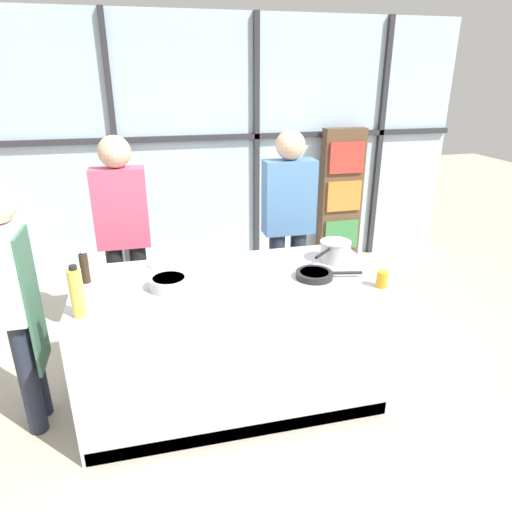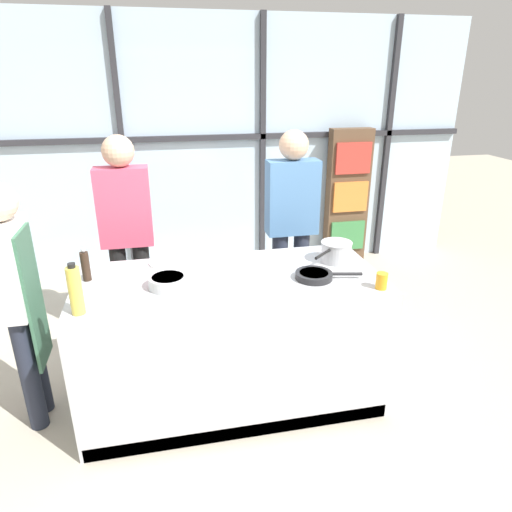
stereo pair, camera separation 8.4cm
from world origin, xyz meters
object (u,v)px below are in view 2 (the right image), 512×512
object	(u,v)px
chef	(18,292)
white_plate	(166,263)
spectator_far_left	(126,228)
pepper_grinder	(85,265)
saucepan	(336,251)
juice_glass_near	(382,281)
spectator_center_left	(292,219)
mixing_bowl	(168,281)
frying_pan	(315,275)
oil_bottle	(75,290)

from	to	relation	value
chef	white_plate	distance (m)	0.95
spectator_far_left	pepper_grinder	distance (m)	0.82
chef	saucepan	bearing A→B (deg)	92.45
chef	spectator_far_left	world-z (taller)	spectator_far_left
pepper_grinder	juice_glass_near	xyz separation A→B (m)	(1.82, -0.51, -0.05)
spectator_center_left	chef	bearing A→B (deg)	24.57
pepper_grinder	spectator_center_left	bearing A→B (deg)	26.16
chef	mixing_bowl	world-z (taller)	chef
pepper_grinder	mixing_bowl	bearing A→B (deg)	-22.95
chef	pepper_grinder	xyz separation A→B (m)	(0.39, 0.12, 0.09)
chef	juice_glass_near	world-z (taller)	chef
spectator_center_left	pepper_grinder	distance (m)	1.80
spectator_far_left	white_plate	bearing A→B (deg)	115.47
spectator_far_left	frying_pan	size ratio (longest dim) A/B	4.06
chef	white_plate	xyz separation A→B (m)	(0.90, 0.30, -0.00)
frying_pan	juice_glass_near	size ratio (longest dim) A/B	4.14
spectator_far_left	saucepan	size ratio (longest dim) A/B	5.19
oil_bottle	pepper_grinder	distance (m)	0.46
frying_pan	pepper_grinder	distance (m)	1.49
chef	spectator_far_left	bearing A→B (deg)	146.45
spectator_far_left	white_plate	world-z (taller)	spectator_far_left
chef	mixing_bowl	xyz separation A→B (m)	(0.91, -0.09, 0.03)
white_plate	mixing_bowl	size ratio (longest dim) A/B	0.94
white_plate	oil_bottle	size ratio (longest dim) A/B	0.75
mixing_bowl	oil_bottle	bearing A→B (deg)	-154.78
chef	oil_bottle	world-z (taller)	chef
spectator_far_left	mixing_bowl	bearing A→B (deg)	106.45
saucepan	mixing_bowl	xyz separation A→B (m)	(-1.19, -0.18, -0.04)
white_plate	juice_glass_near	bearing A→B (deg)	-27.83
spectator_center_left	oil_bottle	world-z (taller)	spectator_center_left
spectator_far_left	mixing_bowl	xyz separation A→B (m)	(0.30, -1.01, -0.04)
spectator_far_left	chef	bearing A→B (deg)	56.45
oil_bottle	frying_pan	bearing A→B (deg)	6.71
spectator_center_left	juice_glass_near	distance (m)	1.32
juice_glass_near	mixing_bowl	bearing A→B (deg)	167.21
oil_bottle	spectator_far_left	bearing A→B (deg)	80.64
spectator_center_left	pepper_grinder	bearing A→B (deg)	26.16
white_plate	juice_glass_near	distance (m)	1.49
chef	mixing_bowl	distance (m)	0.91
chef	spectator_far_left	distance (m)	1.10
spectator_far_left	spectator_center_left	xyz separation A→B (m)	(1.40, 0.00, -0.01)
spectator_far_left	oil_bottle	world-z (taller)	spectator_far_left
frying_pan	spectator_far_left	bearing A→B (deg)	139.17
mixing_bowl	pepper_grinder	size ratio (longest dim) A/B	1.08
pepper_grinder	juice_glass_near	size ratio (longest dim) A/B	2.16
chef	pepper_grinder	world-z (taller)	chef
spectator_center_left	mixing_bowl	bearing A→B (deg)	42.58
spectator_center_left	saucepan	distance (m)	0.83
saucepan	juice_glass_near	size ratio (longest dim) A/B	3.24
spectator_center_left	oil_bottle	distance (m)	2.04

